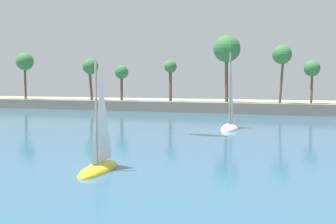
# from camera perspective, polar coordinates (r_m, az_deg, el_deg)

# --- Properties ---
(sea) EXTENTS (220.00, 100.27, 0.06)m
(sea) POSITION_cam_1_polar(r_m,az_deg,el_deg) (59.71, 14.40, -0.94)
(sea) COLOR #33607F
(sea) RESTS_ON ground
(palm_headland) EXTENTS (114.99, 6.44, 13.15)m
(palm_headland) POSITION_cam_1_polar(r_m,az_deg,el_deg) (69.91, 13.67, 1.83)
(palm_headland) COLOR slate
(palm_headland) RESTS_ON ground
(sailboat_mid_bay) EXTENTS (1.90, 4.67, 6.58)m
(sailboat_mid_bay) POSITION_cam_1_polar(r_m,az_deg,el_deg) (23.86, -9.33, -6.45)
(sailboat_mid_bay) COLOR yellow
(sailboat_mid_bay) RESTS_ON sea
(sailboat_toward_headland) EXTENTS (2.27, 6.15, 8.74)m
(sailboat_toward_headland) POSITION_cam_1_polar(r_m,az_deg,el_deg) (45.54, 8.46, -1.29)
(sailboat_toward_headland) COLOR white
(sailboat_toward_headland) RESTS_ON sea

